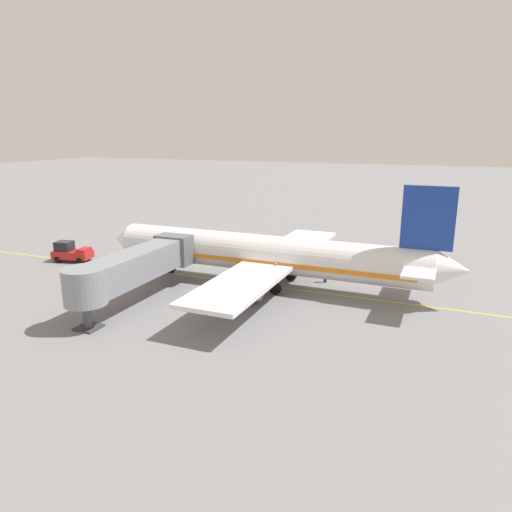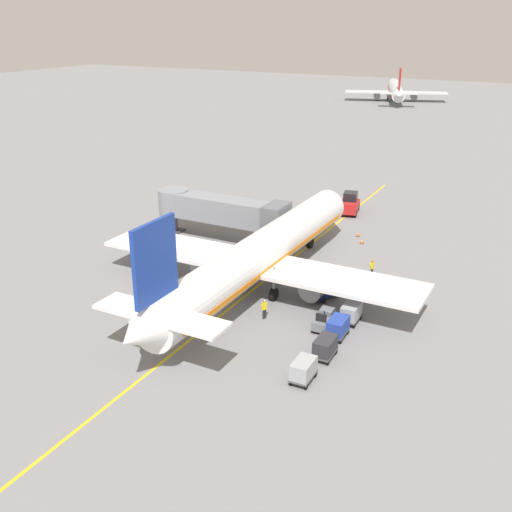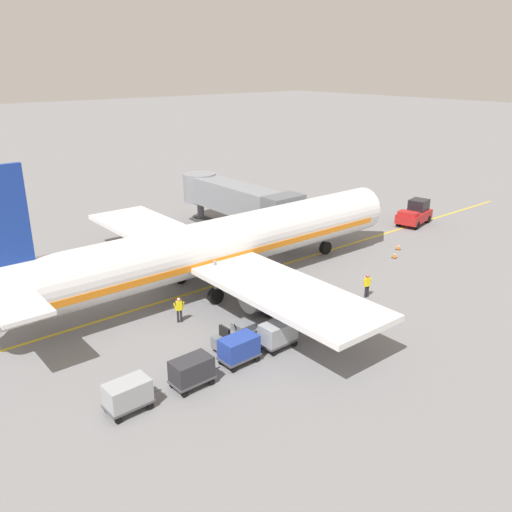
% 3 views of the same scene
% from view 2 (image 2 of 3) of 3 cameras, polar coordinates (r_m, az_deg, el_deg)
% --- Properties ---
extents(ground_plane, '(400.00, 400.00, 0.00)m').
position_cam_2_polar(ground_plane, '(54.83, 0.16, -2.88)').
color(ground_plane, slate).
extents(gate_lead_in_line, '(0.24, 80.00, 0.01)m').
position_cam_2_polar(gate_lead_in_line, '(54.83, 0.16, -2.87)').
color(gate_lead_in_line, gold).
rests_on(gate_lead_in_line, ground).
extents(parked_airliner, '(30.03, 37.22, 10.63)m').
position_cam_2_polar(parked_airliner, '(53.33, 0.33, 0.11)').
color(parked_airliner, white).
rests_on(parked_airliner, ground).
extents(jet_bridge, '(15.48, 3.50, 4.98)m').
position_cam_2_polar(jet_bridge, '(65.11, -3.39, 4.39)').
color(jet_bridge, gray).
rests_on(jet_bridge, ground).
extents(pushback_tractor, '(3.09, 4.77, 2.40)m').
position_cam_2_polar(pushback_tractor, '(76.04, 8.84, 4.88)').
color(pushback_tractor, '#B21E1E').
rests_on(pushback_tractor, ground).
extents(baggage_tug_lead, '(2.01, 2.76, 1.62)m').
position_cam_2_polar(baggage_tug_lead, '(52.71, 6.73, -3.25)').
color(baggage_tug_lead, navy).
rests_on(baggage_tug_lead, ground).
extents(baggage_tug_trailing, '(1.38, 2.55, 1.62)m').
position_cam_2_polar(baggage_tug_trailing, '(47.71, 6.47, -6.05)').
color(baggage_tug_trailing, slate).
rests_on(baggage_tug_trailing, ground).
extents(baggage_cart_front, '(1.34, 2.91, 1.58)m').
position_cam_2_polar(baggage_cart_front, '(48.79, 9.01, -5.22)').
color(baggage_cart_front, '#4C4C51').
rests_on(baggage_cart_front, ground).
extents(baggage_cart_second_in_train, '(1.34, 2.91, 1.58)m').
position_cam_2_polar(baggage_cart_second_in_train, '(46.45, 7.76, -6.60)').
color(baggage_cart_second_in_train, '#4C4C51').
rests_on(baggage_cart_second_in_train, ground).
extents(baggage_cart_third_in_train, '(1.34, 2.91, 1.58)m').
position_cam_2_polar(baggage_cart_third_in_train, '(43.71, 6.56, -8.48)').
color(baggage_cart_third_in_train, '#4C4C51').
rests_on(baggage_cart_third_in_train, ground).
extents(baggage_cart_tail_end, '(1.34, 2.91, 1.58)m').
position_cam_2_polar(baggage_cart_tail_end, '(41.01, 4.51, -10.61)').
color(baggage_cart_tail_end, '#4C4C51').
rests_on(baggage_cart_tail_end, ground).
extents(ground_crew_wing_walker, '(0.31, 0.73, 1.69)m').
position_cam_2_polar(ground_crew_wing_walker, '(57.46, 10.93, -1.07)').
color(ground_crew_wing_walker, '#232328').
rests_on(ground_crew_wing_walker, ground).
extents(ground_crew_loader, '(0.70, 0.37, 1.69)m').
position_cam_2_polar(ground_crew_loader, '(53.55, 10.90, -2.81)').
color(ground_crew_loader, '#232328').
rests_on(ground_crew_loader, ground).
extents(ground_crew_marshaller, '(0.36, 0.70, 1.69)m').
position_cam_2_polar(ground_crew_marshaller, '(48.74, 0.80, -4.96)').
color(ground_crew_marshaller, '#232328').
rests_on(ground_crew_marshaller, ground).
extents(safety_cone_nose_left, '(0.36, 0.36, 0.59)m').
position_cam_2_polar(safety_cone_nose_left, '(65.94, 10.00, 1.40)').
color(safety_cone_nose_left, black).
rests_on(safety_cone_nose_left, ground).
extents(safety_cone_nose_right, '(0.36, 0.36, 0.59)m').
position_cam_2_polar(safety_cone_nose_right, '(68.08, 9.64, 2.09)').
color(safety_cone_nose_right, black).
rests_on(safety_cone_nose_right, ground).
extents(distant_taxiing_airliner, '(28.60, 34.55, 10.10)m').
position_cam_2_polar(distant_taxiing_airliner, '(183.87, 13.10, 15.05)').
color(distant_taxiing_airliner, silver).
rests_on(distant_taxiing_airliner, ground).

